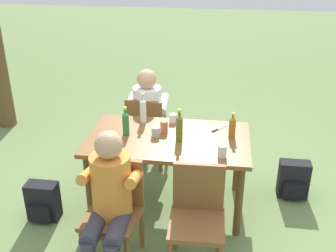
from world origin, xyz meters
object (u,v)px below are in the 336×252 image
object	(u,v)px
chair_near_left	(115,206)
bottle_amber	(232,127)
person_in_plaid_shirt	(109,196)
bottle_clear	(143,110)
cup_white	(173,118)
cup_steel	(156,132)
dining_table	(168,147)
cup_glass	(222,151)
backpack_by_far_side	(293,180)
person_in_white_shirt	(149,111)
backpack_by_near_side	(43,202)
chair_near_right	(197,213)
cup_terracotta	(164,127)
bottle_green	(126,123)
bottle_olive	(179,127)
table_knife	(219,129)
chair_far_left	(147,128)

from	to	relation	value
chair_near_left	bottle_amber	distance (m)	1.31
person_in_plaid_shirt	bottle_clear	xyz separation A→B (m)	(0.05, 1.17, 0.24)
cup_white	cup_steel	distance (m)	0.36
dining_table	cup_steel	world-z (taller)	cup_steel
person_in_plaid_shirt	cup_steel	world-z (taller)	person_in_plaid_shirt
cup_glass	backpack_by_far_side	world-z (taller)	cup_glass
person_in_white_shirt	dining_table	bearing A→B (deg)	-68.04
person_in_plaid_shirt	bottle_amber	size ratio (longest dim) A/B	4.67
backpack_by_near_side	chair_near_right	bearing A→B (deg)	-13.36
bottle_amber	cup_terracotta	xyz separation A→B (m)	(-0.65, 0.02, -0.05)
cup_steel	backpack_by_near_side	xyz separation A→B (m)	(-1.04, -0.40, -0.63)
cup_white	person_in_white_shirt	bearing A→B (deg)	124.09
chair_near_left	bottle_green	size ratio (longest dim) A/B	3.05
bottle_olive	bottle_green	world-z (taller)	bottle_olive
backpack_by_far_side	table_knife	bearing A→B (deg)	-175.07
bottle_amber	bottle_clear	xyz separation A→B (m)	(-0.90, 0.22, 0.02)
backpack_by_far_side	bottle_amber	bearing A→B (deg)	-161.21
backpack_by_far_side	chair_far_left	bearing A→B (deg)	165.29
person_in_white_shirt	backpack_by_near_side	xyz separation A→B (m)	(-0.81, -1.25, -0.47)
cup_steel	backpack_by_far_side	distance (m)	1.55
bottle_olive	cup_steel	distance (m)	0.26
dining_table	chair_far_left	xyz separation A→B (m)	(-0.35, 0.75, -0.18)
bottle_olive	cup_terracotta	xyz separation A→B (m)	(-0.17, 0.16, -0.08)
bottle_olive	bottle_green	distance (m)	0.52
bottle_amber	table_knife	world-z (taller)	bottle_amber
person_in_plaid_shirt	table_knife	xyz separation A→B (m)	(0.82, 1.11, 0.12)
dining_table	backpack_by_near_side	size ratio (longest dim) A/B	4.01
dining_table	table_knife	world-z (taller)	table_knife
chair_far_left	backpack_by_far_side	world-z (taller)	chair_far_left
cup_glass	cup_white	bearing A→B (deg)	128.70
dining_table	chair_near_left	world-z (taller)	chair_near_left
bottle_olive	bottle_clear	bearing A→B (deg)	138.57
person_in_plaid_shirt	cup_terracotta	bearing A→B (deg)	73.27
bottle_amber	person_in_white_shirt	bearing A→B (deg)	140.92
cup_white	chair_far_left	bearing A→B (deg)	131.30
chair_near_right	person_in_plaid_shirt	bearing A→B (deg)	-170.98
chair_near_left	chair_far_left	bearing A→B (deg)	90.56
backpack_by_near_side	dining_table	bearing A→B (deg)	18.61
cup_steel	table_knife	distance (m)	0.64
backpack_by_near_side	person_in_plaid_shirt	bearing A→B (deg)	-29.80
bottle_green	cup_glass	size ratio (longest dim) A/B	2.65
bottle_green	backpack_by_near_side	size ratio (longest dim) A/B	0.74
cup_glass	backpack_by_far_side	distance (m)	1.16
person_in_plaid_shirt	backpack_by_far_side	xyz separation A→B (m)	(1.62, 1.18, -0.46)
cup_glass	backpack_by_near_side	size ratio (longest dim) A/B	0.28
bottle_clear	backpack_by_near_side	bearing A→B (deg)	-140.72
chair_near_left	bottle_clear	bearing A→B (deg)	87.94
person_in_white_shirt	backpack_by_near_side	world-z (taller)	person_in_white_shirt
chair_far_left	backpack_by_far_side	xyz separation A→B (m)	(1.63, -0.43, -0.30)
dining_table	cup_white	bearing A→B (deg)	90.42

